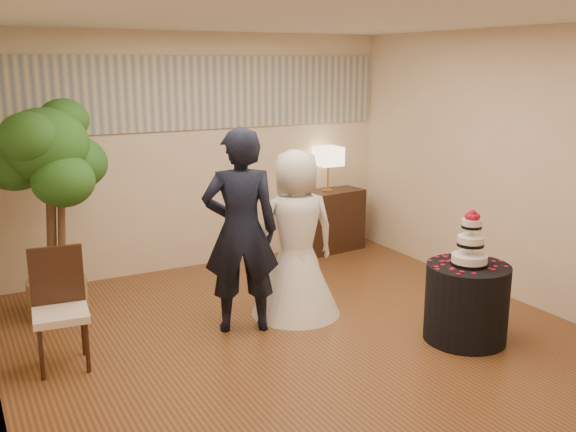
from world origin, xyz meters
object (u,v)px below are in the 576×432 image
bride (296,233)px  wedding_cake (471,238)px  console (327,221)px  side_chair (60,311)px  groom (241,231)px  cake_table (466,303)px  ficus_tree (50,209)px  table_lamp (328,169)px

bride → wedding_cake: (1.04, -1.28, 0.13)m
console → side_chair: (-3.69, -1.84, 0.09)m
groom → cake_table: groom is taller
groom → side_chair: size_ratio=1.94×
groom → ficus_tree: size_ratio=0.88×
bride → cake_table: 1.71m
bride → ficus_tree: size_ratio=0.77×
cake_table → groom: bearing=144.8°
bride → wedding_cake: size_ratio=3.28×
cake_table → wedding_cake: (0.00, 0.00, 0.60)m
wedding_cake → console: size_ratio=0.52×
groom → console: bearing=-119.1°
bride → console: size_ratio=1.70×
table_lamp → side_chair: (-3.69, -1.84, -0.61)m
groom → ficus_tree: ficus_tree is taller
wedding_cake → side_chair: (-3.29, 1.16, -0.47)m
table_lamp → ficus_tree: 3.60m
groom → wedding_cake: bearing=164.3°
groom → console: groom is taller
ficus_tree → side_chair: ficus_tree is taller
bride → console: bride is taller
groom → table_lamp: bearing=-119.1°
bride → table_lamp: 2.26m
wedding_cake → cake_table: bearing=0.0°
wedding_cake → side_chair: 3.52m
ficus_tree → bride: bearing=-27.3°
bride → side_chair: (-2.25, -0.11, -0.34)m
console → table_lamp: 0.69m
bride → ficus_tree: bearing=-19.7°
ficus_tree → side_chair: size_ratio=2.20×
console → table_lamp: (0.00, 0.00, 0.69)m
bride → ficus_tree: ficus_tree is taller
bride → side_chair: bearing=10.4°
groom → wedding_cake: (1.67, -1.18, 0.00)m
bride → side_chair: size_ratio=1.69×
wedding_cake → console: bearing=82.4°
cake_table → ficus_tree: ficus_tree is taller
cake_table → side_chair: size_ratio=0.75×
cake_table → console: console is taller
groom → console: size_ratio=1.96×
console → ficus_tree: ficus_tree is taller
bride → table_lamp: (1.44, 1.73, 0.27)m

